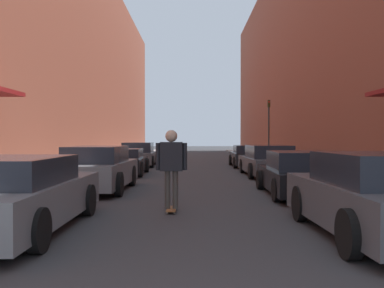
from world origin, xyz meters
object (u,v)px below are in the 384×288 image
object	(u,v)px
parked_car_left_3	(138,155)
parked_car_right_2	(267,161)
parked_car_left_1	(97,169)
parked_car_right_3	(248,156)
skateboarder	(171,161)
parked_car_right_0	(377,197)
traffic_light	(268,124)
parked_car_right_1	(299,174)
parked_car_left_2	(122,162)
parked_car_left_0	(17,195)

from	to	relation	value
parked_car_left_3	parked_car_right_2	size ratio (longest dim) A/B	0.85
parked_car_left_1	parked_car_left_3	distance (m)	11.15
parked_car_right_3	skateboarder	size ratio (longest dim) A/B	2.30
parked_car_right_0	traffic_light	distance (m)	20.39
parked_car_right_0	skateboarder	distance (m)	4.29
parked_car_left_1	parked_car_right_0	world-z (taller)	parked_car_right_0
parked_car_left_3	parked_car_right_1	distance (m)	13.60
parked_car_left_2	parked_car_left_3	world-z (taller)	parked_car_left_3
parked_car_left_3	parked_car_right_3	distance (m)	6.22
parked_car_left_1	parked_car_right_2	xyz separation A→B (m)	(6.12, 5.06, -0.04)
parked_car_right_3	skateboarder	distance (m)	14.80
parked_car_right_0	traffic_light	xyz separation A→B (m)	(1.84, 20.23, 1.82)
parked_car_left_2	parked_car_right_2	size ratio (longest dim) A/B	0.83
parked_car_left_3	parked_car_right_3	xyz separation A→B (m)	(6.20, -0.49, -0.06)
parked_car_right_3	parked_car_left_2	bearing A→B (deg)	-140.94
parked_car_right_3	traffic_light	distance (m)	4.32
parked_car_left_1	parked_car_right_1	size ratio (longest dim) A/B	1.00
parked_car_left_0	parked_car_left_2	xyz separation A→B (m)	(-0.02, 11.28, -0.07)
parked_car_left_2	parked_car_right_1	bearing A→B (deg)	-47.31
parked_car_right_1	parked_car_right_2	world-z (taller)	parked_car_right_2
parked_car_right_1	traffic_light	xyz separation A→B (m)	(1.84, 15.12, 1.89)
parked_car_right_0	parked_car_right_3	xyz separation A→B (m)	(0.10, 16.76, -0.09)
parked_car_right_0	parked_car_right_1	world-z (taller)	parked_car_right_0
parked_car_right_2	parked_car_right_3	bearing A→B (deg)	90.70
parked_car_left_2	parked_car_right_2	world-z (taller)	parked_car_right_2
parked_car_left_2	parked_car_right_0	distance (m)	13.22
parked_car_right_1	parked_car_right_3	distance (m)	11.66
parked_car_left_3	parked_car_left_1	bearing A→B (deg)	-89.24
parked_car_right_2	traffic_light	xyz separation A→B (m)	(1.67, 9.06, 1.86)
parked_car_left_1	parked_car_left_2	xyz separation A→B (m)	(-0.16, 5.62, -0.10)
parked_car_left_0	parked_car_left_3	distance (m)	16.82
parked_car_left_2	parked_car_right_0	size ratio (longest dim) A/B	0.93
parked_car_left_0	parked_car_right_3	world-z (taller)	parked_car_left_0
parked_car_right_3	parked_car_left_1	bearing A→B (deg)	-119.57
parked_car_right_0	parked_car_right_2	distance (m)	11.16
parked_car_right_3	traffic_light	world-z (taller)	traffic_light
skateboarder	parked_car_left_2	bearing A→B (deg)	105.60
parked_car_left_2	parked_car_left_3	size ratio (longest dim) A/B	0.98
parked_car_right_3	parked_car_right_0	bearing A→B (deg)	-90.35
parked_car_left_2	parked_car_right_3	size ratio (longest dim) A/B	0.97
parked_car_right_2	traffic_light	size ratio (longest dim) A/B	1.24
parked_car_right_1	parked_car_right_3	size ratio (longest dim) A/B	1.04
parked_car_left_3	traffic_light	size ratio (longest dim) A/B	1.06
parked_car_left_0	parked_car_right_2	world-z (taller)	parked_car_right_2
parked_car_left_1	parked_car_right_3	bearing A→B (deg)	60.43
parked_car_left_2	parked_car_left_0	bearing A→B (deg)	-89.88
traffic_light	parked_car_right_1	bearing A→B (deg)	-96.92
parked_car_left_2	parked_car_right_0	bearing A→B (deg)	-62.48
parked_car_left_1	traffic_light	distance (m)	16.23
parked_car_left_2	parked_car_left_3	bearing A→B (deg)	89.87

